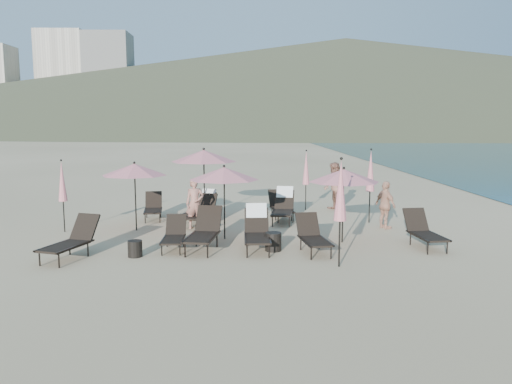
{
  "coord_description": "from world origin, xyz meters",
  "views": [
    {
      "loc": [
        -0.85,
        -12.76,
        3.34
      ],
      "look_at": [
        -0.54,
        3.5,
        1.1
      ],
      "focal_mm": 35.0,
      "sensor_mm": 36.0,
      "label": 1
    }
  ],
  "objects_px": {
    "lounger_5": "(424,231)",
    "side_table_1": "(273,242)",
    "umbrella_closed_1": "(371,171)",
    "umbrella_closed_0": "(341,191)",
    "umbrella_open_1": "(224,174)",
    "umbrella_closed_2": "(62,182)",
    "lounger_4": "(313,236)",
    "side_table_0": "(135,249)",
    "beachgoer_b": "(334,187)",
    "lounger_0": "(71,240)",
    "lounger_2": "(204,231)",
    "lounger_10": "(283,206)",
    "lounger_1": "(174,235)",
    "beachgoer_a": "(195,203)",
    "lounger_7": "(201,212)",
    "beachgoer_c": "(385,205)",
    "umbrella_open_3": "(204,156)",
    "umbrella_open_0": "(135,170)",
    "lounger_3": "(257,229)",
    "lounger_6": "(153,207)",
    "umbrella_closed_3": "(306,168)",
    "lounger_8": "(202,206)",
    "lounger_9": "(281,206)",
    "umbrella_open_2": "(344,176)"
  },
  "relations": [
    {
      "from": "lounger_6",
      "to": "umbrella_closed_3",
      "type": "bearing_deg",
      "value": 8.93
    },
    {
      "from": "lounger_5",
      "to": "umbrella_closed_1",
      "type": "distance_m",
      "value": 3.68
    },
    {
      "from": "umbrella_closed_0",
      "to": "beachgoer_a",
      "type": "relative_size",
      "value": 1.6
    },
    {
      "from": "beachgoer_a",
      "to": "umbrella_open_0",
      "type": "bearing_deg",
      "value": 179.42
    },
    {
      "from": "umbrella_closed_0",
      "to": "beachgoer_a",
      "type": "bearing_deg",
      "value": 130.75
    },
    {
      "from": "lounger_7",
      "to": "beachgoer_c",
      "type": "distance_m",
      "value": 5.96
    },
    {
      "from": "beachgoer_b",
      "to": "lounger_6",
      "type": "bearing_deg",
      "value": -91.44
    },
    {
      "from": "lounger_3",
      "to": "beachgoer_c",
      "type": "xyz_separation_m",
      "value": [
        4.15,
        2.51,
        0.22
      ]
    },
    {
      "from": "lounger_7",
      "to": "umbrella_closed_1",
      "type": "relative_size",
      "value": 0.72
    },
    {
      "from": "beachgoer_c",
      "to": "umbrella_open_3",
      "type": "bearing_deg",
      "value": 47.18
    },
    {
      "from": "lounger_2",
      "to": "beachgoer_b",
      "type": "height_order",
      "value": "beachgoer_b"
    },
    {
      "from": "umbrella_open_2",
      "to": "beachgoer_c",
      "type": "xyz_separation_m",
      "value": [
        1.72,
        1.83,
        -1.14
      ]
    },
    {
      "from": "lounger_8",
      "to": "side_table_1",
      "type": "bearing_deg",
      "value": -42.59
    },
    {
      "from": "umbrella_open_1",
      "to": "umbrella_closed_2",
      "type": "bearing_deg",
      "value": 168.23
    },
    {
      "from": "umbrella_closed_1",
      "to": "side_table_0",
      "type": "bearing_deg",
      "value": -148.68
    },
    {
      "from": "lounger_3",
      "to": "lounger_5",
      "type": "distance_m",
      "value": 4.55
    },
    {
      "from": "lounger_0",
      "to": "lounger_2",
      "type": "relative_size",
      "value": 0.97
    },
    {
      "from": "lounger_4",
      "to": "lounger_8",
      "type": "xyz_separation_m",
      "value": [
        -3.28,
        4.45,
        0.05
      ]
    },
    {
      "from": "umbrella_open_2",
      "to": "umbrella_closed_2",
      "type": "relative_size",
      "value": 0.95
    },
    {
      "from": "lounger_10",
      "to": "umbrella_closed_3",
      "type": "distance_m",
      "value": 2.74
    },
    {
      "from": "lounger_4",
      "to": "umbrella_closed_0",
      "type": "bearing_deg",
      "value": -80.83
    },
    {
      "from": "lounger_1",
      "to": "lounger_2",
      "type": "bearing_deg",
      "value": -3.61
    },
    {
      "from": "lounger_1",
      "to": "lounger_4",
      "type": "relative_size",
      "value": 0.87
    },
    {
      "from": "lounger_5",
      "to": "beachgoer_b",
      "type": "height_order",
      "value": "beachgoer_b"
    },
    {
      "from": "lounger_4",
      "to": "umbrella_closed_1",
      "type": "distance_m",
      "value": 4.73
    },
    {
      "from": "side_table_0",
      "to": "beachgoer_b",
      "type": "xyz_separation_m",
      "value": [
        6.18,
        6.58,
        0.73
      ]
    },
    {
      "from": "lounger_0",
      "to": "beachgoer_b",
      "type": "xyz_separation_m",
      "value": [
        7.73,
        6.69,
        0.47
      ]
    },
    {
      "from": "lounger_2",
      "to": "beachgoer_a",
      "type": "height_order",
      "value": "beachgoer_a"
    },
    {
      "from": "umbrella_open_0",
      "to": "beachgoer_c",
      "type": "relative_size",
      "value": 1.43
    },
    {
      "from": "beachgoer_b",
      "to": "umbrella_closed_2",
      "type": "bearing_deg",
      "value": -82.59
    },
    {
      "from": "umbrella_closed_0",
      "to": "beachgoer_b",
      "type": "distance_m",
      "value": 7.7
    },
    {
      "from": "beachgoer_c",
      "to": "umbrella_open_1",
      "type": "bearing_deg",
      "value": 80.97
    },
    {
      "from": "lounger_10",
      "to": "umbrella_closed_1",
      "type": "xyz_separation_m",
      "value": [
        2.9,
        -0.24,
        1.21
      ]
    },
    {
      "from": "side_table_0",
      "to": "lounger_2",
      "type": "bearing_deg",
      "value": 23.49
    },
    {
      "from": "lounger_6",
      "to": "beachgoer_c",
      "type": "height_order",
      "value": "beachgoer_c"
    },
    {
      "from": "lounger_9",
      "to": "umbrella_closed_1",
      "type": "relative_size",
      "value": 0.69
    },
    {
      "from": "lounger_3",
      "to": "umbrella_closed_2",
      "type": "xyz_separation_m",
      "value": [
        -5.93,
        2.22,
        1.03
      ]
    },
    {
      "from": "lounger_1",
      "to": "side_table_0",
      "type": "distance_m",
      "value": 1.18
    },
    {
      "from": "lounger_6",
      "to": "umbrella_open_0",
      "type": "relative_size",
      "value": 0.75
    },
    {
      "from": "lounger_5",
      "to": "side_table_1",
      "type": "height_order",
      "value": "lounger_5"
    },
    {
      "from": "lounger_9",
      "to": "umbrella_open_3",
      "type": "distance_m",
      "value": 3.24
    },
    {
      "from": "lounger_2",
      "to": "beachgoer_c",
      "type": "distance_m",
      "value": 6.12
    },
    {
      "from": "lounger_10",
      "to": "umbrella_closed_1",
      "type": "bearing_deg",
      "value": 4.09
    },
    {
      "from": "lounger_0",
      "to": "lounger_5",
      "type": "xyz_separation_m",
      "value": [
        9.19,
        0.98,
        -0.02
      ]
    },
    {
      "from": "lounger_2",
      "to": "lounger_7",
      "type": "relative_size",
      "value": 1.07
    },
    {
      "from": "lounger_5",
      "to": "lounger_9",
      "type": "distance_m",
      "value": 5.51
    },
    {
      "from": "lounger_3",
      "to": "umbrella_closed_1",
      "type": "relative_size",
      "value": 0.72
    },
    {
      "from": "lounger_1",
      "to": "lounger_5",
      "type": "relative_size",
      "value": 0.85
    },
    {
      "from": "lounger_4",
      "to": "umbrella_closed_1",
      "type": "bearing_deg",
      "value": 49.16
    },
    {
      "from": "umbrella_closed_1",
      "to": "umbrella_closed_0",
      "type": "bearing_deg",
      "value": -110.85
    }
  ]
}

